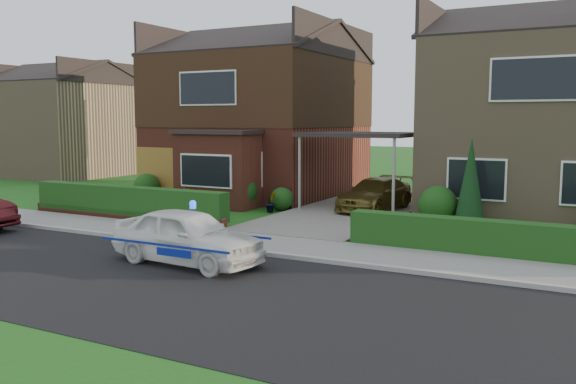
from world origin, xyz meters
The scene contains 23 objects.
ground centered at (0.00, 0.00, 0.00)m, with size 120.00×120.00×0.00m, color #144D14.
road centered at (0.00, 0.00, 0.00)m, with size 60.00×6.00×0.02m, color black.
kerb centered at (0.00, 3.05, 0.06)m, with size 60.00×0.16×0.12m, color #9E9993.
sidewalk centered at (0.00, 4.10, 0.05)m, with size 60.00×2.00×0.10m, color slate.
driveway centered at (0.00, 11.00, 0.06)m, with size 3.80×12.00×0.12m, color #666059.
house_left centered at (-5.78, 13.90, 3.81)m, with size 7.50×9.53×7.25m.
house_right centered at (5.80, 13.99, 3.66)m, with size 7.50×8.06×7.25m.
carport_link centered at (0.00, 10.95, 2.66)m, with size 3.80×3.00×2.77m.
garage_door centered at (-8.25, 9.96, 1.05)m, with size 2.20×0.10×2.10m, color brown.
dwarf_wall centered at (-5.80, 5.30, 0.18)m, with size 7.70×0.25×0.36m, color brown.
hedge_left centered at (-5.80, 5.45, 0.00)m, with size 7.50×0.55×0.90m, color #143611.
hedge_right centered at (5.80, 5.35, 0.00)m, with size 7.50×0.55×0.80m, color #143611.
shrub_left_far centered at (-8.50, 9.50, 0.54)m, with size 1.08×1.08×1.08m, color #143611.
shrub_left_mid centered at (-4.00, 9.30, 0.66)m, with size 1.32×1.32×1.32m, color #143611.
shrub_left_near centered at (-2.40, 9.60, 0.42)m, with size 0.84×0.84×0.84m, color #143611.
shrub_right_near centered at (3.20, 9.40, 0.60)m, with size 1.20×1.20×1.20m, color #143611.
conifer_a centered at (4.20, 9.20, 1.30)m, with size 0.90×0.90×2.60m, color black.
neighbour_left centered at (-20.00, 16.00, 2.60)m, with size 6.50×7.00×5.20m, color #8F7557.
police_car centered at (-0.43, 1.55, 0.63)m, with size 3.37×3.78×1.41m.
driveway_car centered at (0.71, 10.66, 0.66)m, with size 1.51×3.72×1.08m, color brown.
potted_plant_a centered at (-3.67, 9.00, 0.41)m, with size 0.43×0.29×0.82m, color gray.
potted_plant_b centered at (-2.50, 9.00, 0.36)m, with size 0.32×0.39×0.71m, color gray.
potted_plant_c centered at (-5.78, 8.57, 0.39)m, with size 0.43×0.43×0.77m, color gray.
Camera 1 is at (7.83, -9.22, 3.25)m, focal length 38.00 mm.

